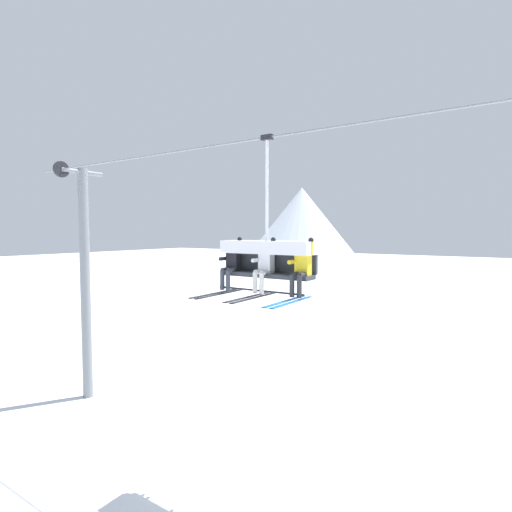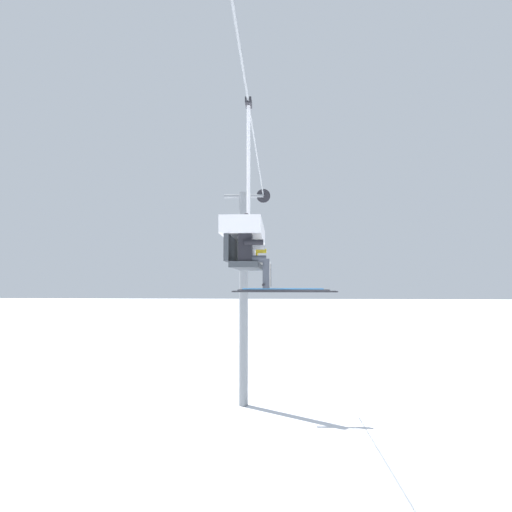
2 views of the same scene
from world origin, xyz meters
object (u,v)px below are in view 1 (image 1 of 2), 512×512
Objects in this scene: lift_tower_near at (85,278)px; skier_white at (264,265)px; chairlift_chair at (268,252)px; skier_yellow at (301,268)px; skier_black at (231,264)px.

lift_tower_near is 8.56m from skier_white.
chairlift_chair is 1.03m from skier_yellow.
chairlift_chair is at bearing -4.80° from lift_tower_near.
skier_black is (7.51, -0.92, 0.94)m from lift_tower_near.
chairlift_chair is 1.02m from skier_black.
skier_white is at bearing 0.00° from skier_black.
lift_tower_near is 5.09× the size of skier_white.
skier_black is at bearing -7.02° from lift_tower_near.
skier_yellow is (9.42, -0.92, 0.94)m from lift_tower_near.
lift_tower_near is 9.51m from skier_yellow.
lift_tower_near is at bearing 172.98° from skier_black.
lift_tower_near reaches higher than skier_black.
skier_white is at bearing 180.00° from skier_yellow.
chairlift_chair is 2.11× the size of skier_black.
skier_white is (0.00, -0.21, -0.30)m from chairlift_chair.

